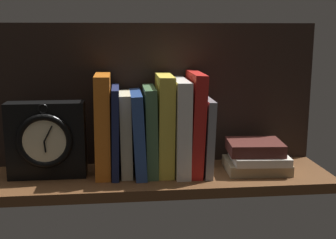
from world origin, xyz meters
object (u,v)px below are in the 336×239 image
framed_clock (46,140)px  book_stack_side (256,157)px  book_cream_twain (126,134)px  book_green_romantic (150,130)px  book_gray_chess (205,134)px  book_navy_bierce (116,131)px  book_white_catcher (180,126)px  book_orange_pandolfini (103,125)px  book_blue_modern (138,133)px  book_red_requiem (194,123)px  book_yellow_seinlanguage (164,124)px

framed_clock → book_stack_side: framed_clock is taller
book_cream_twain → book_green_romantic: book_green_romantic is taller
book_green_romantic → book_gray_chess: book_green_romantic is taller
book_navy_bierce → book_white_catcher: size_ratio=0.93×
book_cream_twain → framed_clock: 19.09cm
book_orange_pandolfini → book_green_romantic: (11.50, 0.00, -1.59)cm
framed_clock → book_orange_pandolfini: bearing=5.4°
book_blue_modern → book_gray_chess: bearing=0.0°
book_blue_modern → book_gray_chess: book_blue_modern is taller
book_gray_chess → framed_clock: size_ratio=1.02×
book_green_romantic → book_red_requiem: 11.16cm
book_blue_modern → book_white_catcher: size_ratio=0.87×
book_white_catcher → framed_clock: book_white_catcher is taller
book_navy_bierce → framed_clock: (-16.51, -1.29, -1.56)cm
book_cream_twain → book_yellow_seinlanguage: 9.83cm
book_navy_bierce → book_red_requiem: size_ratio=0.87×
book_cream_twain → book_gray_chess: size_ratio=1.08×
book_white_catcher → book_stack_side: size_ratio=1.44×
book_cream_twain → framed_clock: book_cream_twain is taller
book_yellow_seinlanguage → framed_clock: bearing=-177.4°
book_white_catcher → book_yellow_seinlanguage: bearing=180.0°
book_red_requiem → book_blue_modern: bearing=180.0°
book_green_romantic → book_yellow_seinlanguage: (3.57, 0.00, 1.44)cm
book_red_requiem → book_stack_side: (15.80, -1.97, -8.83)cm
book_gray_chess → book_orange_pandolfini: bearing=180.0°
book_navy_bierce → book_green_romantic: bearing=0.0°
book_cream_twain → book_yellow_seinlanguage: size_ratio=0.83×
book_yellow_seinlanguage → book_red_requiem: size_ratio=0.98×
book_red_requiem → book_green_romantic: bearing=180.0°
book_cream_twain → book_orange_pandolfini: bearing=-180.0°
book_blue_modern → book_red_requiem: size_ratio=0.81×
book_yellow_seinlanguage → book_white_catcher: book_yellow_seinlanguage is taller
book_red_requiem → book_gray_chess: bearing=0.0°
book_white_catcher → book_red_requiem: 3.62cm
framed_clock → book_yellow_seinlanguage: bearing=2.6°
book_red_requiem → book_orange_pandolfini: bearing=180.0°
book_blue_modern → book_orange_pandolfini: bearing=180.0°
framed_clock → book_blue_modern: bearing=3.4°
book_cream_twain → book_gray_chess: book_cream_twain is taller
book_orange_pandolfini → book_green_romantic: bearing=0.0°
book_green_romantic → book_red_requiem: book_red_requiem is taller
book_yellow_seinlanguage → book_red_requiem: book_red_requiem is taller
framed_clock → book_stack_side: size_ratio=1.15×
book_red_requiem → framed_clock: 36.25cm
book_orange_pandolfini → book_gray_chess: book_orange_pandolfini is taller
book_green_romantic → framed_clock: bearing=-177.1°
book_stack_side → book_yellow_seinlanguage: bearing=175.2°
book_blue_modern → book_white_catcher: book_white_catcher is taller
book_blue_modern → book_green_romantic: book_green_romantic is taller
book_yellow_seinlanguage → book_orange_pandolfini: bearing=180.0°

